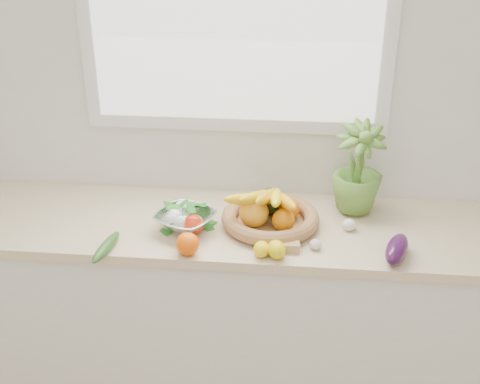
# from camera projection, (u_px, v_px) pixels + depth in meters

# --- Properties ---
(back_wall) EXTENTS (4.50, 0.02, 2.70)m
(back_wall) POSITION_uv_depth(u_px,v_px,m) (236.00, 96.00, 2.57)
(back_wall) COLOR white
(back_wall) RESTS_ON ground
(counter_cabinet) EXTENTS (2.20, 0.58, 0.86)m
(counter_cabinet) POSITION_uv_depth(u_px,v_px,m) (229.00, 312.00, 2.72)
(counter_cabinet) COLOR silver
(counter_cabinet) RESTS_ON ground
(countertop) EXTENTS (2.24, 0.62, 0.04)m
(countertop) POSITION_uv_depth(u_px,v_px,m) (229.00, 226.00, 2.52)
(countertop) COLOR beige
(countertop) RESTS_ON counter_cabinet
(window_frame) EXTENTS (1.30, 0.03, 1.10)m
(window_frame) POSITION_uv_depth(u_px,v_px,m) (235.00, 0.00, 2.38)
(window_frame) COLOR white
(window_frame) RESTS_ON back_wall
(window_pane) EXTENTS (1.18, 0.01, 0.98)m
(window_pane) POSITION_uv_depth(u_px,v_px,m) (235.00, 0.00, 2.37)
(window_pane) COLOR white
(window_pane) RESTS_ON window_frame
(orange_loose) EXTENTS (0.12, 0.12, 0.09)m
(orange_loose) POSITION_uv_depth(u_px,v_px,m) (188.00, 244.00, 2.26)
(orange_loose) COLOR #FF5E08
(orange_loose) RESTS_ON countertop
(lemon_a) EXTENTS (0.06, 0.07, 0.06)m
(lemon_a) POSITION_uv_depth(u_px,v_px,m) (261.00, 249.00, 2.25)
(lemon_a) COLOR yellow
(lemon_a) RESTS_ON countertop
(lemon_b) EXTENTS (0.08, 0.09, 0.06)m
(lemon_b) POSITION_uv_depth(u_px,v_px,m) (185.00, 245.00, 2.28)
(lemon_b) COLOR yellow
(lemon_b) RESTS_ON countertop
(lemon_c) EXTENTS (0.09, 0.10, 0.07)m
(lemon_c) POSITION_uv_depth(u_px,v_px,m) (277.00, 250.00, 2.24)
(lemon_c) COLOR yellow
(lemon_c) RESTS_ON countertop
(apple) EXTENTS (0.09, 0.09, 0.08)m
(apple) POSITION_uv_depth(u_px,v_px,m) (193.00, 224.00, 2.40)
(apple) COLOR #B72A0E
(apple) RESTS_ON countertop
(ginger) EXTENTS (0.11, 0.05, 0.03)m
(ginger) POSITION_uv_depth(u_px,v_px,m) (285.00, 247.00, 2.29)
(ginger) COLOR tan
(ginger) RESTS_ON countertop
(garlic_a) EXTENTS (0.07, 0.07, 0.05)m
(garlic_a) POSITION_uv_depth(u_px,v_px,m) (349.00, 225.00, 2.43)
(garlic_a) COLOR silver
(garlic_a) RESTS_ON countertop
(garlic_b) EXTENTS (0.06, 0.06, 0.04)m
(garlic_b) POSITION_uv_depth(u_px,v_px,m) (286.00, 216.00, 2.51)
(garlic_b) COLOR beige
(garlic_b) RESTS_ON countertop
(garlic_c) EXTENTS (0.06, 0.06, 0.04)m
(garlic_c) POSITION_uv_depth(u_px,v_px,m) (316.00, 244.00, 2.30)
(garlic_c) COLOR silver
(garlic_c) RESTS_ON countertop
(eggplant) EXTENTS (0.14, 0.22, 0.08)m
(eggplant) POSITION_uv_depth(u_px,v_px,m) (397.00, 249.00, 2.24)
(eggplant) COLOR #35103A
(eggplant) RESTS_ON countertop
(cucumber) EXTENTS (0.07, 0.23, 0.04)m
(cucumber) POSITION_uv_depth(u_px,v_px,m) (106.00, 247.00, 2.29)
(cucumber) COLOR #245619
(cucumber) RESTS_ON countertop
(radish) EXTENTS (0.05, 0.05, 0.04)m
(radish) POSITION_uv_depth(u_px,v_px,m) (189.00, 241.00, 2.33)
(radish) COLOR red
(radish) RESTS_ON countertop
(potted_herb) EXTENTS (0.25, 0.25, 0.38)m
(potted_herb) POSITION_uv_depth(u_px,v_px,m) (358.00, 167.00, 2.49)
(potted_herb) COLOR #5B8C33
(potted_herb) RESTS_ON countertop
(fruit_basket) EXTENTS (0.51, 0.51, 0.19)m
(fruit_basket) POSITION_uv_depth(u_px,v_px,m) (270.00, 213.00, 2.45)
(fruit_basket) COLOR tan
(fruit_basket) RESTS_ON countertop
(colander_with_spinach) EXTENTS (0.31, 0.31, 0.12)m
(colander_with_spinach) POSITION_uv_depth(u_px,v_px,m) (185.00, 216.00, 2.42)
(colander_with_spinach) COLOR silver
(colander_with_spinach) RESTS_ON countertop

